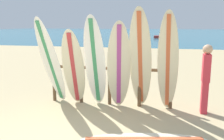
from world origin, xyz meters
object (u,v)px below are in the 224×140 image
object	(u,v)px
surfboard_rack	(110,79)
surfboard_leaning_center	(119,66)
surfboard_leaning_far_left	(51,62)
surfboard_leaning_right	(168,63)
surfboard_leaning_left	(74,69)
small_boat_offshore	(162,36)
surfboard_lying_on_sand	(144,140)
beachgoer_standing	(206,76)
surfboard_leaning_center_right	(140,60)
surfboard_leaning_center_left	(95,62)

from	to	relation	value
surfboard_rack	surfboard_leaning_center	xyz separation A→B (m)	(0.30, -0.30, 0.41)
surfboard_leaning_far_left	surfboard_leaning_right	xyz separation A→B (m)	(2.87, 0.09, 0.06)
surfboard_leaning_left	small_boat_offshore	world-z (taller)	surfboard_leaning_left
surfboard_leaning_far_left	surfboard_lying_on_sand	bearing A→B (deg)	-31.19
surfboard_lying_on_sand	beachgoer_standing	size ratio (longest dim) A/B	1.45
surfboard_leaning_center_right	beachgoer_standing	world-z (taller)	surfboard_leaning_center_right
surfboard_leaning_center_left	small_boat_offshore	distance (m)	31.66
surfboard_leaning_center_right	beachgoer_standing	xyz separation A→B (m)	(1.52, 0.10, -0.34)
surfboard_leaning_left	surfboard_leaning_right	world-z (taller)	surfboard_leaning_right
surfboard_leaning_center	surfboard_lying_on_sand	xyz separation A→B (m)	(0.78, -1.64, -1.06)
surfboard_rack	surfboard_leaning_center_left	size ratio (longest dim) A/B	1.39
surfboard_leaning_far_left	surfboard_leaning_center_right	xyz separation A→B (m)	(2.23, 0.17, 0.10)
surfboard_leaning_center_right	surfboard_leaning_center	bearing A→B (deg)	-175.21
surfboard_leaning_center_left	small_boat_offshore	bearing A→B (deg)	87.94
surfboard_leaning_center_right	surfboard_leaning_center_left	bearing A→B (deg)	-178.47
small_boat_offshore	surfboard_rack	bearing A→B (deg)	-91.53
small_boat_offshore	surfboard_lying_on_sand	bearing A→B (deg)	-89.58
beachgoer_standing	surfboard_leaning_center	bearing A→B (deg)	-175.93
surfboard_rack	surfboard_leaning_far_left	distance (m)	1.55
small_boat_offshore	beachgoer_standing	bearing A→B (deg)	-87.27
surfboard_leaning_far_left	small_boat_offshore	xyz separation A→B (m)	(2.25, 31.77, -0.88)
surfboard_leaning_right	surfboard_lying_on_sand	xyz separation A→B (m)	(-0.38, -1.60, -1.17)
surfboard_leaning_center	surfboard_leaning_right	size ratio (longest dim) A/B	0.91
surfboard_rack	surfboard_lying_on_sand	world-z (taller)	surfboard_rack
surfboard_leaning_center_left	surfboard_lying_on_sand	xyz separation A→B (m)	(1.38, -1.65, -1.13)
surfboard_rack	surfboard_leaning_right	distance (m)	1.59
surfboard_leaning_left	surfboard_leaning_far_left	bearing A→B (deg)	-177.21
surfboard_leaning_center_right	small_boat_offshore	distance (m)	31.61
surfboard_leaning_left	surfboard_leaning_center_left	size ratio (longest dim) A/B	0.86
surfboard_rack	surfboard_leaning_center	size ratio (longest dim) A/B	1.48
surfboard_lying_on_sand	beachgoer_standing	distance (m)	2.35
surfboard_rack	surfboard_leaning_left	world-z (taller)	surfboard_leaning_left
surfboard_leaning_center_right	surfboard_lying_on_sand	xyz separation A→B (m)	(0.26, -1.68, -1.21)
surfboard_leaning_center_left	surfboard_lying_on_sand	distance (m)	2.43
surfboard_leaning_left	surfboard_lying_on_sand	distance (m)	2.63
surfboard_leaning_right	surfboard_lying_on_sand	world-z (taller)	surfboard_leaning_right
surfboard_leaning_center	small_boat_offshore	xyz separation A→B (m)	(0.53, 31.64, -0.84)
surfboard_leaning_center_left	surfboard_leaning_right	bearing A→B (deg)	-1.68
surfboard_leaning_center_left	small_boat_offshore	size ratio (longest dim) A/B	0.99
surfboard_lying_on_sand	surfboard_leaning_center	bearing A→B (deg)	115.40
surfboard_leaning_center	surfboard_leaning_center_left	bearing A→B (deg)	178.76
surfboard_leaning_left	surfboard_leaning_center_left	world-z (taller)	surfboard_leaning_center_left
surfboard_rack	surfboard_leaning_right	xyz separation A→B (m)	(1.46, -0.34, 0.52)
surfboard_rack	small_boat_offshore	world-z (taller)	surfboard_rack
surfboard_leaning_left	beachgoer_standing	distance (m)	3.17
beachgoer_standing	small_boat_offshore	bearing A→B (deg)	92.73
surfboard_leaning_far_left	surfboard_leaning_center_right	world-z (taller)	surfboard_leaning_center_right
surfboard_rack	small_boat_offshore	bearing A→B (deg)	88.47
surfboard_rack	surfboard_leaning_center	distance (m)	0.59
surfboard_lying_on_sand	small_boat_offshore	distance (m)	33.28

